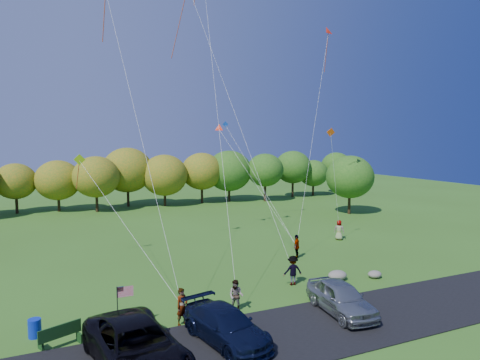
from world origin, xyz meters
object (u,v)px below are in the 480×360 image
object	(u,v)px
minivan_dark	(136,346)
park_bench	(60,335)
flyer_a	(182,306)
flyer_b	(236,296)
minivan_silver	(341,297)
flyer_c	(293,270)
flyer_d	(297,246)
flyer_e	(339,230)
trash_barrel	(35,328)
minivan_navy	(226,326)

from	to	relation	value
minivan_dark	park_bench	world-z (taller)	minivan_dark
park_bench	minivan_dark	bearing A→B (deg)	-72.59
flyer_a	park_bench	bearing A→B (deg)	157.93
park_bench	flyer_b	bearing A→B (deg)	-19.79
minivan_silver	flyer_c	distance (m)	5.10
flyer_b	park_bench	xyz separation A→B (m)	(-9.02, -0.45, -0.30)
minivan_dark	flyer_d	size ratio (longest dim) A/B	3.59
minivan_dark	flyer_b	bearing A→B (deg)	24.27
minivan_dark	minivan_silver	world-z (taller)	minivan_dark
flyer_b	flyer_e	xyz separation A→B (m)	(15.63, 11.41, 0.06)
minivan_silver	trash_barrel	xyz separation A→B (m)	(-15.19, 3.77, -0.47)
minivan_navy	flyer_d	xyz separation A→B (m)	(10.60, 10.93, 0.11)
flyer_b	park_bench	size ratio (longest dim) A/B	0.92
flyer_b	trash_barrel	world-z (taller)	flyer_b
minivan_navy	flyer_e	bearing A→B (deg)	27.69
minivan_dark	minivan_navy	xyz separation A→B (m)	(4.25, 0.63, -0.17)
minivan_dark	trash_barrel	world-z (taller)	minivan_dark
minivan_navy	flyer_a	bearing A→B (deg)	103.08
flyer_d	flyer_e	bearing A→B (deg)	163.61
minivan_dark	minivan_silver	size ratio (longest dim) A/B	1.36
minivan_dark	flyer_e	distance (m)	26.60
flyer_a	minivan_navy	bearing A→B (deg)	-87.05
flyer_a	flyer_e	xyz separation A→B (m)	(18.85, 11.85, -0.02)
minivan_dark	flyer_a	xyz separation A→B (m)	(2.96, 3.39, -0.05)
flyer_c	trash_barrel	size ratio (longest dim) A/B	2.14
minivan_dark	flyer_a	distance (m)	4.50
flyer_e	trash_barrel	xyz separation A→B (m)	(-25.75, -10.30, -0.49)
minivan_navy	park_bench	xyz separation A→B (m)	(-7.09, 2.75, -0.26)
minivan_navy	flyer_b	xyz separation A→B (m)	(1.92, 3.20, 0.04)
minivan_dark	flyer_e	bearing A→B (deg)	27.41
flyer_b	flyer_e	bearing A→B (deg)	79.48
flyer_b	flyer_d	distance (m)	11.62
minivan_dark	minivan_silver	bearing A→B (deg)	-1.59
park_bench	trash_barrel	size ratio (longest dim) A/B	2.13
minivan_navy	flyer_e	xyz separation A→B (m)	(17.55, 14.61, 0.10)
flyer_a	minivan_dark	bearing A→B (deg)	-153.30
flyer_c	trash_barrel	distance (m)	15.29
minivan_navy	minivan_silver	world-z (taller)	minivan_silver
flyer_d	park_bench	bearing A→B (deg)	-19.44
minivan_navy	flyer_a	xyz separation A→B (m)	(-1.30, 2.76, 0.12)
park_bench	trash_barrel	bearing A→B (deg)	102.35
flyer_b	flyer_d	size ratio (longest dim) A/B	0.93
minivan_dark	flyer_c	bearing A→B (deg)	21.52
flyer_c	park_bench	size ratio (longest dim) A/B	1.00
minivan_dark	flyer_d	world-z (taller)	minivan_dark
flyer_e	park_bench	size ratio (longest dim) A/B	0.98
park_bench	trash_barrel	distance (m)	1.92
minivan_silver	park_bench	bearing A→B (deg)	176.50
trash_barrel	flyer_c	bearing A→B (deg)	4.98
flyer_a	flyer_d	distance (m)	14.43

